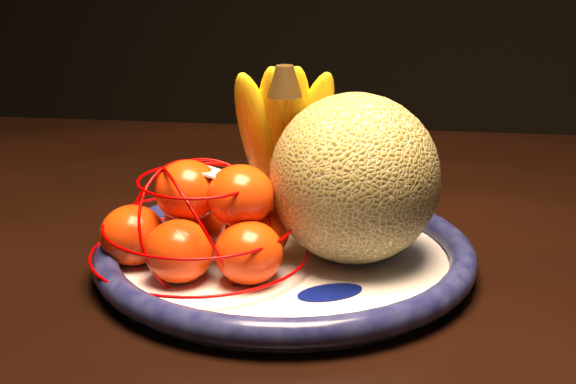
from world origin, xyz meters
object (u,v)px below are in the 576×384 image
(dining_table, at_px, (454,337))
(banana_bunch, at_px, (284,140))
(cantaloupe, at_px, (355,178))
(mandarin_bag, at_px, (204,226))
(fruit_bowl, at_px, (285,256))

(dining_table, relative_size, banana_bunch, 9.49)
(banana_bunch, bearing_deg, dining_table, -11.59)
(dining_table, height_order, cantaloupe, cantaloupe)
(cantaloupe, height_order, mandarin_bag, cantaloupe)
(fruit_bowl, distance_m, cantaloupe, 0.09)
(dining_table, height_order, mandarin_bag, mandarin_bag)
(fruit_bowl, bearing_deg, mandarin_bag, -148.10)
(dining_table, bearing_deg, banana_bunch, 177.91)
(dining_table, bearing_deg, mandarin_bag, -159.19)
(cantaloupe, relative_size, mandarin_bag, 0.64)
(dining_table, height_order, fruit_bowl, fruit_bowl)
(cantaloupe, xyz_separation_m, mandarin_bag, (-0.12, -0.05, -0.04))
(fruit_bowl, relative_size, cantaloupe, 2.28)
(fruit_bowl, bearing_deg, cantaloupe, 12.15)
(dining_table, height_order, banana_bunch, banana_bunch)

